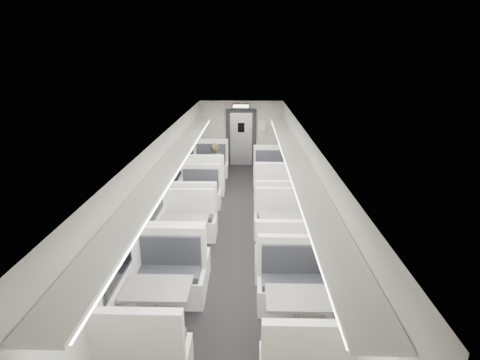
# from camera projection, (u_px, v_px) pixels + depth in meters

# --- Properties ---
(room) EXTENTS (3.24, 12.24, 2.64)m
(room) POSITION_uv_depth(u_px,v_px,m) (235.00, 188.00, 8.13)
(room) COLOR black
(room) RESTS_ON ground
(booth_left_a) EXTENTS (1.14, 2.31, 1.24)m
(booth_left_a) POSITION_uv_depth(u_px,v_px,m) (208.00, 172.00, 11.95)
(booth_left_a) COLOR silver
(booth_left_a) RESTS_ON room
(booth_left_b) EXTENTS (1.07, 2.17, 1.16)m
(booth_left_b) POSITION_uv_depth(u_px,v_px,m) (197.00, 204.00, 9.40)
(booth_left_b) COLOR silver
(booth_left_b) RESTS_ON room
(booth_left_c) EXTENTS (1.14, 2.32, 1.24)m
(booth_left_c) POSITION_uv_depth(u_px,v_px,m) (185.00, 237.00, 7.62)
(booth_left_c) COLOR silver
(booth_left_c) RESTS_ON room
(booth_left_d) EXTENTS (1.15, 2.33, 1.25)m
(booth_left_d) POSITION_uv_depth(u_px,v_px,m) (159.00, 310.00, 5.43)
(booth_left_d) COLOR silver
(booth_left_d) RESTS_ON room
(booth_right_a) EXTENTS (1.11, 2.25, 1.20)m
(booth_right_a) POSITION_uv_depth(u_px,v_px,m) (272.00, 179.00, 11.25)
(booth_right_a) COLOR silver
(booth_right_a) RESTS_ON room
(booth_right_b) EXTENTS (1.09, 2.20, 1.18)m
(booth_right_b) POSITION_uv_depth(u_px,v_px,m) (277.00, 204.00, 9.42)
(booth_right_b) COLOR silver
(booth_right_b) RESTS_ON room
(booth_right_c) EXTENTS (1.15, 2.33, 1.24)m
(booth_right_c) POSITION_uv_depth(u_px,v_px,m) (283.00, 236.00, 7.69)
(booth_right_c) COLOR silver
(booth_right_c) RESTS_ON room
(booth_right_d) EXTENTS (1.10, 2.23, 1.19)m
(booth_right_d) POSITION_uv_depth(u_px,v_px,m) (298.00, 320.00, 5.27)
(booth_right_d) COLOR silver
(booth_right_d) RESTS_ON room
(passenger) EXTENTS (0.63, 0.52, 1.49)m
(passenger) POSITION_uv_depth(u_px,v_px,m) (216.00, 168.00, 11.21)
(passenger) COLOR black
(passenger) RESTS_ON room
(window_a) EXTENTS (0.02, 1.18, 0.84)m
(window_a) POSITION_uv_depth(u_px,v_px,m) (190.00, 145.00, 11.34)
(window_a) COLOR black
(window_a) RESTS_ON room
(window_b) EXTENTS (0.02, 1.18, 0.84)m
(window_b) POSITION_uv_depth(u_px,v_px,m) (177.00, 166.00, 9.26)
(window_b) COLOR black
(window_b) RESTS_ON room
(window_c) EXTENTS (0.02, 1.18, 0.84)m
(window_c) POSITION_uv_depth(u_px,v_px,m) (156.00, 198.00, 7.17)
(window_c) COLOR black
(window_c) RESTS_ON room
(window_d) EXTENTS (0.02, 1.18, 0.84)m
(window_d) POSITION_uv_depth(u_px,v_px,m) (117.00, 256.00, 5.08)
(window_d) COLOR black
(window_d) RESTS_ON room
(luggage_rack_left) EXTENTS (0.46, 10.40, 0.09)m
(luggage_rack_left) POSITION_uv_depth(u_px,v_px,m) (174.00, 160.00, 7.65)
(luggage_rack_left) COLOR silver
(luggage_rack_left) RESTS_ON room
(luggage_rack_right) EXTENTS (0.46, 10.40, 0.09)m
(luggage_rack_right) POSITION_uv_depth(u_px,v_px,m) (296.00, 160.00, 7.59)
(luggage_rack_right) COLOR silver
(luggage_rack_right) RESTS_ON room
(vestibule_door) EXTENTS (1.10, 0.13, 2.10)m
(vestibule_door) POSITION_uv_depth(u_px,v_px,m) (241.00, 138.00, 13.81)
(vestibule_door) COLOR black
(vestibule_door) RESTS_ON room
(exit_sign) EXTENTS (0.62, 0.12, 0.16)m
(exit_sign) POSITION_uv_depth(u_px,v_px,m) (241.00, 106.00, 12.95)
(exit_sign) COLOR black
(exit_sign) RESTS_ON room
(wall_notice) EXTENTS (0.32, 0.02, 0.40)m
(wall_notice) POSITION_uv_depth(u_px,v_px,m) (262.00, 126.00, 13.63)
(wall_notice) COLOR silver
(wall_notice) RESTS_ON room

